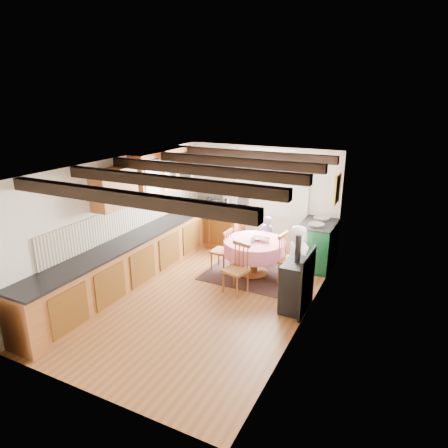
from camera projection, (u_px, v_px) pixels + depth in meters
The scene contains 41 objects.
floor at pixel (204, 296), 7.13m from camera, with size 3.60×5.50×0.00m, color #975D31.
ceiling at pixel (202, 165), 6.38m from camera, with size 3.60×5.50×0.00m, color white.
wall_back at pixel (261, 198), 9.10m from camera, with size 3.60×0.00×2.40m, color silver.
wall_front at pixel (84, 308), 4.41m from camera, with size 3.60×0.00×2.40m, color silver.
wall_left at pixel (121, 220), 7.51m from camera, with size 0.00×5.50×2.40m, color silver.
wall_right at pixel (306, 252), 6.00m from camera, with size 0.00×5.50×2.40m, color silver.
beam_a at pixel (120, 197), 4.70m from camera, with size 3.60×0.16×0.16m, color black.
beam_b at pixel (168, 182), 5.56m from camera, with size 3.60×0.16×0.16m, color black.
beam_c at pixel (202, 170), 6.41m from camera, with size 3.60×0.16×0.16m, color black.
beam_d at pixel (229, 161), 7.26m from camera, with size 3.60×0.16×0.16m, color black.
beam_e at pixel (250, 154), 8.11m from camera, with size 3.60×0.16×0.16m, color black.
splash_left at pixel (132, 216), 7.76m from camera, with size 0.02×4.50×0.55m, color beige.
splash_back at pixel (222, 194), 9.50m from camera, with size 1.40×0.02×0.55m, color beige.
base_cabinet_left at pixel (137, 260), 7.62m from camera, with size 0.60×5.30×0.88m, color #A05C33.
base_cabinet_back at pixel (215, 227), 9.52m from camera, with size 1.30×0.60×0.88m, color #A05C33.
worktop_left at pixel (136, 237), 7.47m from camera, with size 0.64×5.30×0.04m, color black.
worktop_back at pixel (215, 209), 9.36m from camera, with size 1.30×0.64×0.04m, color black.
wall_cabinet_glass at pixel (163, 172), 8.23m from camera, with size 0.34×1.80×0.90m, color #A05C33.
wall_cabinet_solid at pixel (114, 188), 6.97m from camera, with size 0.34×0.90×0.70m, color #A05C33.
window_frame at pixel (266, 182), 8.92m from camera, with size 1.34×0.03×1.54m, color white.
window_pane at pixel (266, 182), 8.92m from camera, with size 1.20×0.01×1.40m, color white.
curtain_left at pixel (230, 200), 9.36m from camera, with size 0.35×0.10×2.10m, color silver.
curtain_right at pixel (300, 209), 8.64m from camera, with size 0.35×0.10×2.10m, color silver.
curtain_rod at pixel (265, 156), 8.66m from camera, with size 0.03×0.03×2.00m, color black.
wall_picture at pixel (337, 189), 7.81m from camera, with size 0.04×0.50×0.60m, color gold.
wall_plate at pixel (307, 182), 8.47m from camera, with size 0.30×0.30×0.02m, color silver.
rug at pixel (254, 274), 8.01m from camera, with size 1.91×1.48×0.01m, color #442824.
dining_table at pixel (254, 258), 7.89m from camera, with size 1.22×1.22×0.74m, color pink, non-canonical shape.
chair_near at pixel (236, 269), 7.15m from camera, with size 0.40×0.42×0.94m, color #945A28, non-canonical shape.
chair_left at pixel (221, 250), 8.11m from camera, with size 0.38×0.40×0.89m, color #945A28, non-canonical shape.
chair_right at pixel (290, 259), 7.50m from camera, with size 0.42×0.44×0.99m, color #945A28, non-canonical shape.
aga_range at pixel (317, 244), 8.28m from camera, with size 0.69×1.06×0.98m, color #0F4725, non-canonical shape.
cast_iron_stove at pixel (296, 273), 6.53m from camera, with size 0.40×0.66×1.33m, color black, non-canonical shape.
child_far at pixel (267, 239), 8.52m from camera, with size 0.37×0.25×1.03m, color slate.
child_right at pixel (297, 255), 7.42m from camera, with size 0.58×0.38×1.19m, color white.
bowl_a at pixel (257, 238), 7.81m from camera, with size 0.24×0.24×0.06m, color silver.
bowl_b at pixel (265, 240), 7.72m from camera, with size 0.21×0.21×0.06m, color silver.
cup at pixel (253, 240), 7.70m from camera, with size 0.10×0.10×0.09m, color silver.
canister_tall at pixel (209, 202), 9.44m from camera, with size 0.14×0.14×0.24m, color #262628.
canister_wide at pixel (215, 204), 9.35m from camera, with size 0.17×0.17×0.19m, color #262628.
canister_slim at pixel (227, 204), 9.18m from camera, with size 0.10×0.10×0.27m, color #262628.
Camera 1 is at (3.14, -5.54, 3.48)m, focal length 31.54 mm.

